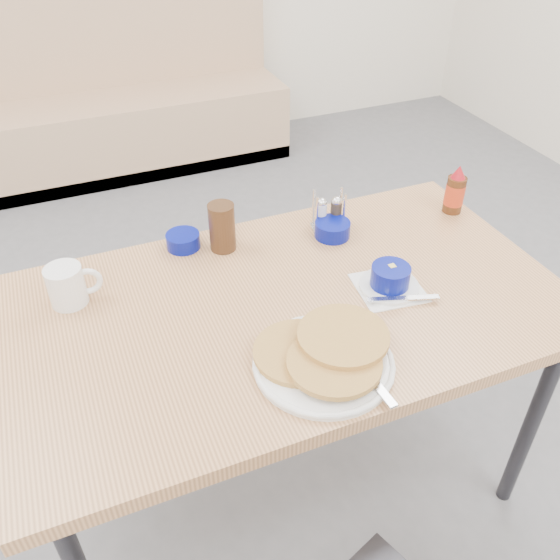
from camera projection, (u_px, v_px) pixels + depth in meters
name	position (u px, v px, depth m)	size (l,w,h in m)	color
ground	(320.00, 546.00, 1.77)	(6.00, 6.00, 0.00)	slate
booth_bench	(125.00, 108.00, 3.60)	(1.90, 0.56, 1.22)	tan
dining_table	(289.00, 320.00, 1.53)	(1.40, 0.80, 0.76)	tan
pancake_plate	(325.00, 356.00, 1.31)	(0.32, 0.33, 0.06)	white
coffee_mug	(68.00, 285.00, 1.46)	(0.13, 0.09, 0.10)	white
grits_setting	(390.00, 280.00, 1.52)	(0.18, 0.19, 0.07)	white
creamer_bowl	(183.00, 241.00, 1.67)	(0.10, 0.10, 0.04)	#050E78
butter_bowl	(332.00, 229.00, 1.72)	(0.10, 0.10, 0.05)	#050E78
amber_tumbler	(222.00, 227.00, 1.64)	(0.07, 0.07, 0.14)	#3C2313
condiment_caddy	(328.00, 215.00, 1.74)	(0.11, 0.08, 0.12)	silver
syrup_bottle	(455.00, 192.00, 1.80)	(0.06, 0.06, 0.15)	#47230F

